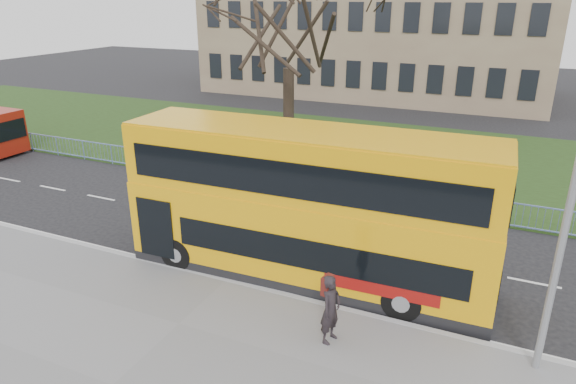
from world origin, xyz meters
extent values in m
plane|color=black|center=(0.00, 0.00, 0.00)|extent=(120.00, 120.00, 0.00)
cube|color=#9B9C9E|center=(0.00, -1.55, 0.07)|extent=(80.00, 0.20, 0.14)
cube|color=#1F3312|center=(0.00, 14.30, 0.04)|extent=(80.00, 15.40, 0.08)
cube|color=#7A634D|center=(-5.00, 35.00, 7.00)|extent=(30.00, 15.00, 14.00)
cube|color=#EFA60A|center=(2.13, -0.06, 1.47)|extent=(11.60, 3.07, 2.14)
cube|color=#EFA60A|center=(2.13, -0.06, 2.73)|extent=(11.60, 3.07, 0.37)
cube|color=#EFA60A|center=(2.13, -0.06, 3.87)|extent=(11.55, 3.01, 1.92)
cube|color=black|center=(2.83, -1.43, 1.55)|extent=(8.89, 0.29, 0.93)
cube|color=black|center=(2.17, -1.43, 3.78)|extent=(10.61, 0.34, 1.04)
cylinder|color=black|center=(-1.95, -1.42, 0.57)|extent=(1.15, 0.34, 1.14)
cylinder|color=black|center=(5.51, -1.21, 0.57)|extent=(1.15, 0.34, 1.14)
imported|color=black|center=(4.06, -3.09, 1.07)|extent=(0.59, 0.77, 1.91)
cylinder|color=#919499|center=(9.01, -2.00, 4.57)|extent=(0.18, 0.18, 8.91)
camera|label=1|loc=(7.65, -13.77, 8.64)|focal=32.00mm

